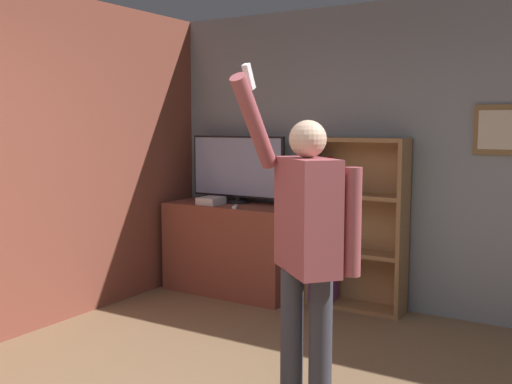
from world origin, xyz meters
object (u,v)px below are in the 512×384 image
Objects in this scene: game_console at (211,201)px; person at (306,239)px; bookshelf at (348,227)px; television at (238,168)px.

person reaches higher than game_console.
person reaches higher than bookshelf.
game_console is 0.12× the size of person.
person is at bearing -42.36° from game_console.
television is at bearing 173.39° from person.
person is at bearing -73.25° from bookshelf.
bookshelf is 2.14m from person.
game_console is at bearing 179.36° from person.
bookshelf is (1.14, 0.06, -0.48)m from television.
person is (0.61, -2.03, 0.29)m from bookshelf.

